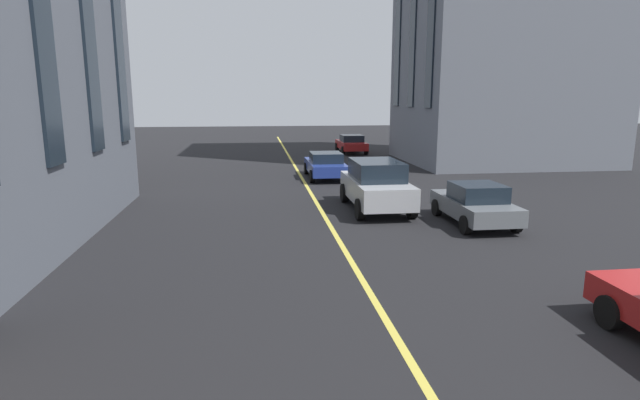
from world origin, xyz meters
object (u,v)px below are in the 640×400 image
at_px(car_blue_near, 325,165).
at_px(car_silver_parked_b, 376,185).
at_px(car_red_parked_a, 351,144).
at_px(car_grey_trailing, 475,204).

distance_m(car_blue_near, car_silver_parked_b, 7.90).
height_order(car_red_parked_a, car_grey_trailing, car_grey_trailing).
bearing_deg(car_blue_near, car_silver_parked_b, -173.81).
height_order(car_grey_trailing, car_blue_near, car_grey_trailing).
height_order(car_red_parked_a, car_blue_near, same).
relative_size(car_red_parked_a, car_grey_trailing, 1.13).
relative_size(car_grey_trailing, car_blue_near, 0.89).
xyz_separation_m(car_grey_trailing, car_silver_parked_b, (2.59, 2.80, 0.27)).
xyz_separation_m(car_red_parked_a, car_blue_near, (-11.97, 3.66, 0.00)).
relative_size(car_red_parked_a, car_blue_near, 1.00).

